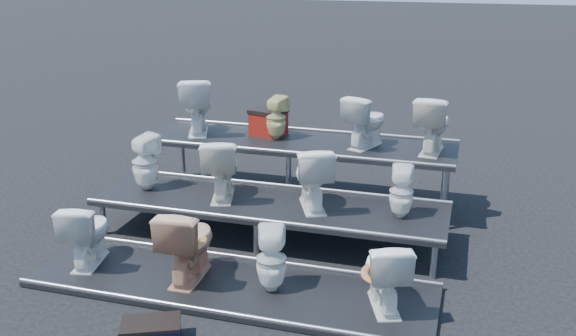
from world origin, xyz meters
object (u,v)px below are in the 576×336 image
(toilet_3, at_px, (385,273))
(toilet_10, at_px, (366,121))
(toilet_0, at_px, (87,232))
(toilet_7, at_px, (401,192))
(toilet_2, at_px, (271,259))
(toilet_5, at_px, (221,168))
(toilet_1, at_px, (188,242))
(toilet_9, at_px, (276,118))
(step_stool, at_px, (151,334))
(toilet_6, at_px, (312,177))
(red_crate, at_px, (268,124))
(toilet_8, at_px, (196,105))
(toilet_11, at_px, (433,124))
(toilet_4, at_px, (145,162))

(toilet_3, distance_m, toilet_10, 2.80)
(toilet_0, bearing_deg, toilet_7, -168.76)
(toilet_2, relative_size, toilet_3, 0.94)
(toilet_7, bearing_deg, toilet_5, -3.51)
(toilet_1, height_order, toilet_9, toilet_9)
(toilet_0, relative_size, step_stool, 1.44)
(toilet_0, distance_m, toilet_6, 2.56)
(toilet_6, height_order, toilet_7, toilet_6)
(toilet_3, distance_m, toilet_5, 2.57)
(toilet_5, bearing_deg, step_stool, 80.30)
(toilet_6, height_order, toilet_9, toilet_9)
(toilet_2, height_order, red_crate, red_crate)
(toilet_3, height_order, step_stool, toilet_3)
(toilet_6, xyz_separation_m, step_stool, (-0.84, -2.40, -0.75))
(toilet_8, xyz_separation_m, toilet_11, (3.25, 0.00, -0.03))
(toilet_11, height_order, red_crate, toilet_11)
(toilet_2, height_order, toilet_8, toilet_8)
(toilet_4, height_order, step_stool, toilet_4)
(toilet_0, distance_m, red_crate, 3.06)
(toilet_11, bearing_deg, step_stool, 66.37)
(toilet_1, xyz_separation_m, toilet_2, (0.90, 0.00, -0.06))
(toilet_6, relative_size, toilet_9, 1.27)
(toilet_11, bearing_deg, toilet_9, 5.66)
(toilet_3, xyz_separation_m, step_stool, (-1.89, -1.10, -0.33))
(step_stool, bearing_deg, toilet_1, 72.95)
(toilet_2, relative_size, step_stool, 1.34)
(toilet_1, distance_m, toilet_4, 1.78)
(toilet_5, bearing_deg, toilet_7, 163.51)
(toilet_5, height_order, toilet_11, toilet_11)
(toilet_3, relative_size, toilet_7, 1.20)
(toilet_7, relative_size, toilet_9, 1.00)
(toilet_10, relative_size, red_crate, 1.56)
(toilet_0, height_order, step_stool, toilet_0)
(toilet_2, distance_m, toilet_3, 1.13)
(toilet_7, distance_m, step_stool, 3.12)
(toilet_4, bearing_deg, toilet_8, -71.71)
(toilet_7, bearing_deg, toilet_8, -26.65)
(toilet_2, distance_m, toilet_9, 2.82)
(toilet_4, xyz_separation_m, toilet_7, (3.17, 0.00, -0.06))
(toilet_2, height_order, toilet_10, toilet_10)
(toilet_7, height_order, toilet_11, toilet_11)
(toilet_1, xyz_separation_m, toilet_4, (-1.17, 1.30, 0.35))
(toilet_7, bearing_deg, toilet_0, 18.61)
(toilet_1, bearing_deg, toilet_2, 177.03)
(toilet_1, distance_m, toilet_8, 2.91)
(toilet_3, xyz_separation_m, toilet_7, (-0.02, 1.30, 0.34))
(toilet_0, distance_m, toilet_9, 3.01)
(toilet_1, bearing_deg, toilet_5, -86.48)
(toilet_1, bearing_deg, toilet_11, -133.39)
(toilet_2, relative_size, toilet_7, 1.13)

